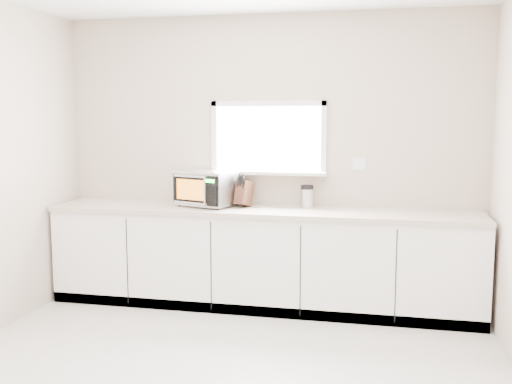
# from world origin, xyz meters

# --- Properties ---
(back_wall) EXTENTS (4.00, 0.17, 2.70)m
(back_wall) POSITION_xyz_m (0.00, 2.00, 1.36)
(back_wall) COLOR #C0AD99
(back_wall) RESTS_ON ground
(cabinets) EXTENTS (3.92, 0.60, 0.88)m
(cabinets) POSITION_xyz_m (0.00, 1.70, 0.44)
(cabinets) COLOR white
(cabinets) RESTS_ON ground
(countertop) EXTENTS (3.92, 0.64, 0.04)m
(countertop) POSITION_xyz_m (0.00, 1.69, 0.90)
(countertop) COLOR beige
(countertop) RESTS_ON cabinets
(microwave) EXTENTS (0.62, 0.55, 0.33)m
(microwave) POSITION_xyz_m (-0.53, 1.76, 1.09)
(microwave) COLOR black
(microwave) RESTS_ON countertop
(knife_block) EXTENTS (0.17, 0.24, 0.31)m
(knife_block) POSITION_xyz_m (-0.19, 1.77, 1.05)
(knife_block) COLOR #4C2B1B
(knife_block) RESTS_ON countertop
(cutting_board) EXTENTS (0.34, 0.08, 0.34)m
(cutting_board) POSITION_xyz_m (-0.48, 1.94, 1.09)
(cutting_board) COLOR #905F38
(cutting_board) RESTS_ON countertop
(coffee_grinder) EXTENTS (0.13, 0.13, 0.21)m
(coffee_grinder) POSITION_xyz_m (0.39, 1.88, 1.02)
(coffee_grinder) COLOR silver
(coffee_grinder) RESTS_ON countertop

